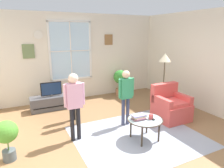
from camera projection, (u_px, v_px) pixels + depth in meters
ground_plane at (133, 142)px, 4.00m from camera, size 5.88×6.98×0.02m
back_wall at (80, 57)px, 6.46m from camera, size 5.28×0.17×2.70m
area_rug at (138, 136)px, 4.21m from camera, size 2.56×2.19×0.01m
tv_stand at (52, 102)px, 5.69m from camera, size 1.17×0.44×0.38m
television at (51, 89)px, 5.59m from camera, size 0.56×0.08×0.40m
armchair at (170, 107)px, 4.99m from camera, size 0.76×0.74×0.87m
coffee_table at (145, 120)px, 4.00m from camera, size 0.71×0.71×0.45m
book_stack at (139, 117)px, 3.97m from camera, size 0.27×0.19×0.10m
cup at (151, 117)px, 3.98m from camera, size 0.09×0.09×0.10m
remote_near_books at (144, 116)px, 4.13m from camera, size 0.05×0.14×0.02m
remote_near_cup at (152, 119)px, 3.98m from camera, size 0.06×0.14×0.02m
person_red_shirt at (72, 94)px, 4.84m from camera, size 0.33×0.15×1.08m
person_black_shirt at (74, 97)px, 4.56m from camera, size 0.34×0.15×1.12m
person_pink_shirt at (74, 99)px, 3.87m from camera, size 0.41×0.19×1.37m
person_green_shirt at (126, 92)px, 4.55m from camera, size 0.39×0.18×1.30m
potted_plant_by_window at (120, 80)px, 6.85m from camera, size 0.46×0.46×0.88m
potted_plant_corner at (7, 135)px, 3.32m from camera, size 0.38×0.38×0.72m
floor_lamp at (165, 63)px, 5.37m from camera, size 0.32×0.32×1.58m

